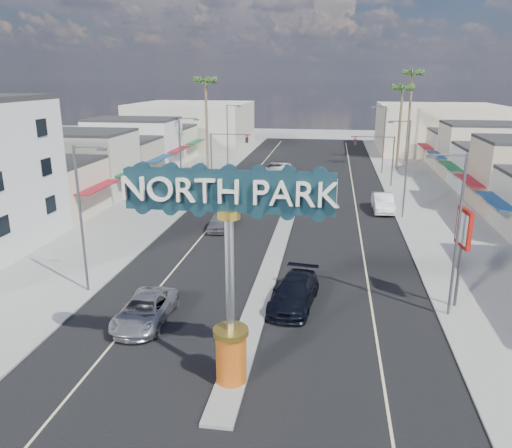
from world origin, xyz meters
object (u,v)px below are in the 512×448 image
(traffic_signal_left, at_px, (225,148))
(palm_left_far, at_px, (206,86))
(suv_right, at_px, (294,293))
(gateway_sign, at_px, (229,254))
(traffic_signal_right, at_px, (378,151))
(car_parked_left, at_px, (219,221))
(streetlight_r_near, at_px, (455,228))
(car_parked_right, at_px, (383,203))
(streetlight_r_mid, at_px, (405,164))
(streetlight_r_far, at_px, (383,136))
(streetlight_l_mid, at_px, (182,159))
(city_bus, at_px, (272,182))
(suv_left, at_px, (145,310))
(streetlight_l_near, at_px, (83,212))
(palm_right_far, at_px, (412,79))
(palm_right_mid, at_px, (403,92))
(streetlight_l_far, at_px, (229,134))
(bank_pylon_sign, at_px, (463,234))

(traffic_signal_left, height_order, palm_left_far, palm_left_far)
(traffic_signal_left, relative_size, suv_right, 1.07)
(gateway_sign, distance_m, traffic_signal_right, 43.04)
(suv_right, xyz_separation_m, car_parked_left, (-7.57, 13.95, -0.09))
(streetlight_r_near, xyz_separation_m, car_parked_right, (-1.43, 22.29, -4.20))
(streetlight_r_mid, height_order, car_parked_left, streetlight_r_mid)
(gateway_sign, distance_m, streetlight_r_far, 51.10)
(car_parked_right, bearing_deg, streetlight_r_near, -87.12)
(streetlight_l_mid, bearing_deg, city_bus, 43.20)
(gateway_sign, relative_size, streetlight_r_mid, 1.02)
(suv_left, bearing_deg, traffic_signal_left, 95.04)
(gateway_sign, distance_m, streetlight_l_mid, 29.91)
(gateway_sign, height_order, streetlight_l_near, gateway_sign)
(palm_right_far, xyz_separation_m, city_bus, (-17.60, -24.65, -10.87))
(traffic_signal_right, xyz_separation_m, streetlight_r_mid, (1.25, -13.99, 0.79))
(traffic_signal_left, height_order, traffic_signal_right, same)
(suv_right, bearing_deg, streetlight_l_near, -172.84)
(streetlight_l_near, bearing_deg, suv_left, -34.49)
(streetlight_l_near, height_order, palm_right_mid, palm_right_mid)
(streetlight_l_near, distance_m, palm_right_far, 58.35)
(palm_right_mid, xyz_separation_m, suv_right, (-10.93, -46.00, -9.79))
(streetlight_r_far, bearing_deg, streetlight_l_mid, -133.48)
(streetlight_r_mid, bearing_deg, streetlight_l_far, 133.48)
(traffic_signal_left, bearing_deg, suv_left, -84.61)
(gateway_sign, relative_size, streetlight_l_mid, 1.02)
(traffic_signal_right, height_order, car_parked_right, traffic_signal_right)
(palm_right_far, bearing_deg, palm_left_far, -156.80)
(streetlight_l_near, relative_size, suv_left, 1.70)
(gateway_sign, distance_m, traffic_signal_left, 43.04)
(car_parked_left, distance_m, bank_pylon_sign, 21.35)
(streetlight_l_mid, bearing_deg, streetlight_r_near, -43.79)
(traffic_signal_left, bearing_deg, city_bus, -45.27)
(car_parked_left, bearing_deg, streetlight_l_near, -113.71)
(streetlight_r_far, bearing_deg, suv_right, -101.26)
(traffic_signal_right, relative_size, car_parked_left, 1.42)
(gateway_sign, distance_m, car_parked_right, 32.02)
(streetlight_r_far, bearing_deg, streetlight_l_far, 180.00)
(traffic_signal_left, height_order, streetlight_r_far, streetlight_r_far)
(streetlight_r_far, height_order, palm_left_far, palm_left_far)
(traffic_signal_left, height_order, streetlight_l_mid, streetlight_l_mid)
(palm_right_far, relative_size, suv_right, 2.52)
(streetlight_r_far, bearing_deg, car_parked_right, -94.16)
(suv_left, distance_m, city_bus, 30.79)
(palm_right_mid, bearing_deg, car_parked_left, -119.99)
(suv_right, bearing_deg, palm_left_far, 117.81)
(suv_right, distance_m, car_parked_left, 15.87)
(palm_right_far, height_order, bank_pylon_sign, palm_right_far)
(palm_right_mid, bearing_deg, streetlight_r_near, -93.19)
(streetlight_l_far, bearing_deg, palm_right_mid, 9.69)
(palm_right_mid, xyz_separation_m, palm_right_far, (2.00, 6.00, 1.78))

